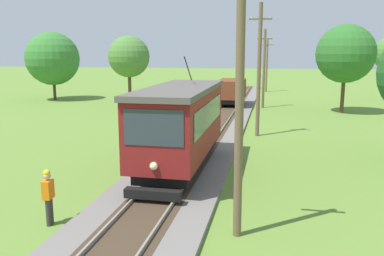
# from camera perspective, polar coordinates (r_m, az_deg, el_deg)

# --- Properties ---
(red_tram) EXTENTS (2.60, 8.54, 4.79)m
(red_tram) POSITION_cam_1_polar(r_m,az_deg,el_deg) (17.34, -1.67, 0.58)
(red_tram) COLOR maroon
(red_tram) RESTS_ON rail_right
(freight_car) EXTENTS (2.40, 5.20, 2.31)m
(freight_car) POSITION_cam_1_polar(r_m,az_deg,el_deg) (39.00, 5.69, 5.31)
(freight_car) COLOR brown
(freight_car) RESTS_ON rail_right
(utility_pole_near_tram) EXTENTS (1.40, 0.60, 7.90)m
(utility_pole_near_tram) POSITION_cam_1_polar(r_m,az_deg,el_deg) (10.84, 6.81, 4.21)
(utility_pole_near_tram) COLOR brown
(utility_pole_near_tram) RESTS_ON ground
(utility_pole_mid) EXTENTS (1.40, 0.27, 8.22)m
(utility_pole_mid) POSITION_cam_1_polar(r_m,az_deg,el_deg) (25.30, 9.56, 8.26)
(utility_pole_mid) COLOR brown
(utility_pole_mid) RESTS_ON ground
(utility_pole_far) EXTENTS (1.40, 0.35, 7.36)m
(utility_pole_far) POSITION_cam_1_polar(r_m,az_deg,el_deg) (38.63, 10.25, 8.44)
(utility_pole_far) COLOR brown
(utility_pole_far) RESTS_ON ground
(utility_pole_distant) EXTENTS (1.40, 0.50, 7.03)m
(utility_pole_distant) POSITION_cam_1_polar(r_m,az_deg,el_deg) (54.45, 10.64, 8.90)
(utility_pole_distant) COLOR brown
(utility_pole_distant) RESTS_ON ground
(track_worker) EXTENTS (0.27, 0.40, 1.78)m
(track_worker) POSITION_cam_1_polar(r_m,az_deg,el_deg) (13.12, -19.85, -8.95)
(track_worker) COLOR #38332D
(track_worker) RESTS_ON ground
(tree_left_near) EXTENTS (3.97, 3.97, 6.82)m
(tree_left_near) POSITION_cam_1_polar(r_m,az_deg,el_deg) (39.25, -9.01, 10.03)
(tree_left_near) COLOR #4C3823
(tree_left_near) RESTS_ON ground
(tree_right_near) EXTENTS (5.82, 5.82, 7.46)m
(tree_right_near) POSITION_cam_1_polar(r_m,az_deg,el_deg) (47.02, -19.31, 9.35)
(tree_right_near) COLOR #4C3823
(tree_right_near) RESTS_ON ground
(tree_horizon) EXTENTS (4.99, 4.99, 7.61)m
(tree_horizon) POSITION_cam_1_polar(r_m,az_deg,el_deg) (37.05, 21.09, 9.85)
(tree_horizon) COLOR #4C3823
(tree_horizon) RESTS_ON ground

